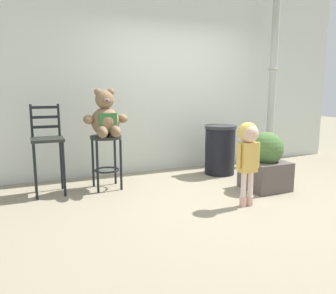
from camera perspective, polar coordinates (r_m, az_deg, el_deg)
ground_plane at (r=4.31m, az=9.91°, el=-8.55°), size 24.00×24.00×0.00m
building_wall at (r=5.76m, az=-0.00°, el=14.15°), size 6.91×0.30×3.57m
bar_stool_with_teddy at (r=4.60m, az=-10.62°, el=-0.56°), size 0.42×0.42×0.74m
teddy_bear at (r=4.51m, az=-10.71°, el=4.87°), size 0.60×0.53×0.64m
child_walking at (r=3.90m, az=13.67°, el=0.20°), size 0.31×0.25×0.99m
trash_bin at (r=5.40m, az=8.95°, el=-0.45°), size 0.51×0.51×0.79m
lamppost at (r=6.29m, az=17.46°, el=7.90°), size 0.31×0.31×2.97m
bar_chair_empty at (r=4.53m, az=-20.11°, el=0.51°), size 0.40×0.40×1.17m
planter_with_shrub at (r=4.70m, az=16.49°, el=-2.69°), size 0.54×0.54×0.79m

